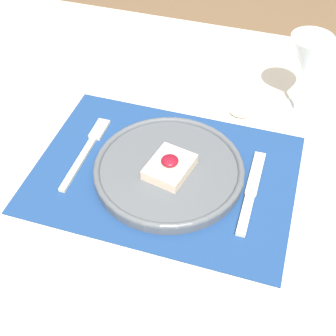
{
  "coord_description": "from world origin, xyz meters",
  "views": [
    {
      "loc": [
        0.18,
        -0.55,
        1.37
      ],
      "look_at": [
        0.01,
        -0.0,
        0.77
      ],
      "focal_mm": 50.0,
      "sensor_mm": 36.0,
      "label": 1
    }
  ],
  "objects_px": {
    "knife": "(250,197)",
    "spoon": "(228,109)",
    "fork": "(88,148)",
    "wine_glass_near": "(308,61)",
    "dinner_plate": "(168,171)"
  },
  "relations": [
    {
      "from": "dinner_plate",
      "to": "knife",
      "type": "height_order",
      "value": "dinner_plate"
    },
    {
      "from": "fork",
      "to": "spoon",
      "type": "xyz_separation_m",
      "value": [
        0.23,
        0.19,
        -0.0
      ]
    },
    {
      "from": "knife",
      "to": "spoon",
      "type": "bearing_deg",
      "value": 114.11
    },
    {
      "from": "wine_glass_near",
      "to": "dinner_plate",
      "type": "bearing_deg",
      "value": -128.02
    },
    {
      "from": "spoon",
      "to": "fork",
      "type": "bearing_deg",
      "value": -138.77
    },
    {
      "from": "spoon",
      "to": "wine_glass_near",
      "type": "xyz_separation_m",
      "value": [
        0.13,
        0.04,
        0.12
      ]
    },
    {
      "from": "dinner_plate",
      "to": "wine_glass_near",
      "type": "distance_m",
      "value": 0.34
    },
    {
      "from": "fork",
      "to": "dinner_plate",
      "type": "bearing_deg",
      "value": -5.27
    },
    {
      "from": "fork",
      "to": "spoon",
      "type": "distance_m",
      "value": 0.3
    },
    {
      "from": "dinner_plate",
      "to": "wine_glass_near",
      "type": "relative_size",
      "value": 1.55
    },
    {
      "from": "dinner_plate",
      "to": "wine_glass_near",
      "type": "bearing_deg",
      "value": 51.98
    },
    {
      "from": "dinner_plate",
      "to": "knife",
      "type": "relative_size",
      "value": 1.38
    },
    {
      "from": "fork",
      "to": "wine_glass_near",
      "type": "distance_m",
      "value": 0.44
    },
    {
      "from": "fork",
      "to": "wine_glass_near",
      "type": "relative_size",
      "value": 1.12
    },
    {
      "from": "knife",
      "to": "wine_glass_near",
      "type": "height_order",
      "value": "wine_glass_near"
    }
  ]
}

